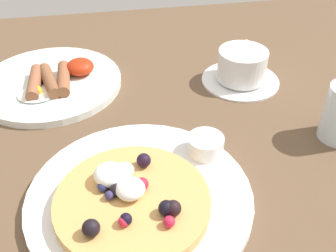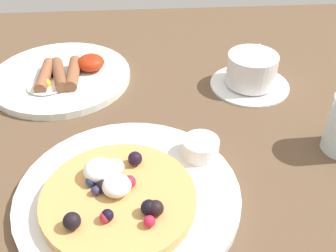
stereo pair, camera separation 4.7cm
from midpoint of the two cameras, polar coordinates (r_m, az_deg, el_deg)
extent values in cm
cube|color=brown|center=(57.82, -0.18, -6.55)|extent=(185.36, 112.20, 3.00)
cylinder|color=white|center=(51.89, -2.53, -9.77)|extent=(28.38, 28.38, 1.34)
cylinder|color=tan|center=(49.49, -3.76, -10.37)|extent=(18.76, 18.76, 1.61)
sphere|color=#CB263F|center=(45.97, -5.36, -12.76)|extent=(1.28, 1.28, 1.28)
sphere|color=black|center=(46.00, -5.06, -12.53)|extent=(1.44, 1.44, 1.44)
sphere|color=black|center=(48.99, -5.91, -8.46)|extent=(1.53, 1.53, 1.53)
sphere|color=red|center=(45.40, 1.28, -13.37)|extent=(1.34, 1.34, 1.34)
sphere|color=navy|center=(49.83, -7.67, -7.81)|extent=(1.32, 1.32, 1.32)
sphere|color=#C72A40|center=(48.28, -3.87, -9.05)|extent=(1.70, 1.70, 1.70)
sphere|color=black|center=(46.20, 1.74, -11.61)|extent=(1.89, 1.89, 1.89)
sphere|color=black|center=(45.63, -9.94, -13.16)|extent=(2.00, 2.00, 2.00)
sphere|color=black|center=(51.93, -1.61, -4.68)|extent=(1.86, 1.86, 1.86)
sphere|color=navy|center=(48.84, -6.89, -9.10)|extent=(1.13, 1.13, 1.13)
sphere|color=red|center=(49.17, -2.23, -7.95)|extent=(1.61, 1.61, 1.61)
sphere|color=black|center=(46.29, 1.31, -11.50)|extent=(1.86, 1.86, 1.86)
ellipsoid|color=white|center=(50.39, -6.58, -6.24)|extent=(3.89, 3.89, 2.34)
ellipsoid|color=white|center=(48.46, -3.96, -8.46)|extent=(3.55, 3.55, 2.13)
ellipsoid|color=white|center=(51.07, -4.58, -5.90)|extent=(2.70, 2.70, 1.62)
cylinder|color=white|center=(55.93, 7.49, -3.06)|extent=(5.05, 5.05, 2.56)
cylinder|color=#571B0A|center=(55.60, 7.53, -2.66)|extent=(4.14, 4.14, 0.31)
cylinder|color=white|center=(76.21, -12.83, 6.73)|extent=(25.20, 25.20, 1.30)
cylinder|color=brown|center=(73.49, -11.11, 7.29)|extent=(2.27, 9.24, 2.12)
cylinder|color=brown|center=(73.63, -13.02, 7.07)|extent=(4.28, 9.45, 2.12)
cylinder|color=brown|center=(73.85, -14.90, 6.85)|extent=(2.25, 9.24, 2.12)
ellipsoid|color=white|center=(72.08, -14.73, 5.34)|extent=(6.45, 5.48, 0.60)
sphere|color=yellow|center=(71.83, -14.79, 5.67)|extent=(2.00, 2.00, 2.00)
ellipsoid|color=#B4290F|center=(75.68, -8.77, 8.79)|extent=(4.94, 4.94, 2.72)
cylinder|color=white|center=(74.88, 13.53, 5.73)|extent=(14.05, 14.05, 0.69)
cylinder|color=white|center=(73.34, 13.88, 7.75)|extent=(8.73, 8.73, 5.43)
torus|color=white|center=(77.93, 14.54, 9.76)|extent=(2.31, 3.83, 3.84)
cylinder|color=#A0775C|center=(72.51, 14.09, 8.93)|extent=(7.42, 7.42, 0.43)
camera|label=1|loc=(0.02, -87.61, 1.87)|focal=43.23mm
camera|label=2|loc=(0.02, 92.39, -1.87)|focal=43.23mm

